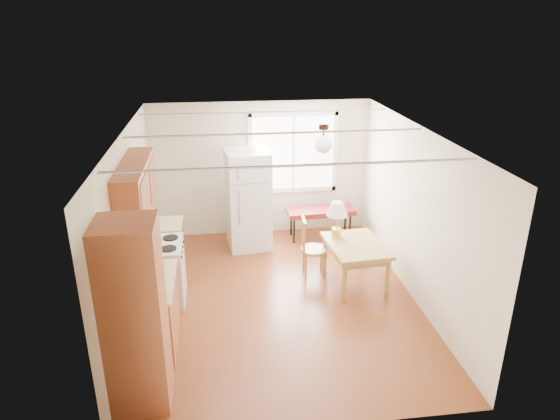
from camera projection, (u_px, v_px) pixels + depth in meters
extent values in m
cube|color=#522311|center=(278.00, 299.00, 7.37)|extent=(4.60, 5.60, 0.12)
cube|color=white|center=(277.00, 132.00, 6.46)|extent=(4.60, 5.60, 0.12)
cube|color=beige|center=(261.00, 169.00, 9.22)|extent=(4.60, 0.10, 2.50)
cube|color=beige|center=(311.00, 324.00, 4.61)|extent=(4.60, 0.10, 2.50)
cube|color=beige|center=(130.00, 228.00, 6.68)|extent=(0.10, 5.60, 2.50)
cube|color=beige|center=(416.00, 214.00, 7.15)|extent=(0.10, 5.60, 2.50)
cube|color=brown|center=(135.00, 317.00, 5.08)|extent=(0.60, 0.60, 2.10)
cube|color=brown|center=(151.00, 314.00, 6.23)|extent=(0.60, 1.10, 0.86)
cube|color=tan|center=(149.00, 283.00, 6.07)|extent=(0.62, 1.14, 0.04)
cube|color=silver|center=(161.00, 272.00, 7.19)|extent=(0.65, 0.76, 0.90)
cube|color=brown|center=(164.00, 251.00, 7.89)|extent=(0.60, 0.60, 0.86)
cube|color=brown|center=(136.00, 189.00, 6.34)|extent=(0.33, 1.60, 0.70)
cube|color=white|center=(293.00, 153.00, 9.17)|extent=(1.50, 0.02, 1.35)
cylinder|color=black|center=(324.00, 127.00, 6.93)|extent=(0.14, 0.14, 0.06)
cylinder|color=black|center=(323.00, 134.00, 6.96)|extent=(0.03, 0.03, 0.16)
sphere|color=white|center=(323.00, 144.00, 7.01)|extent=(0.26, 0.26, 0.26)
cube|color=silver|center=(248.00, 200.00, 8.76)|extent=(0.80, 0.80, 1.76)
cube|color=gray|center=(249.00, 184.00, 8.28)|extent=(0.73, 0.02, 0.02)
cube|color=gray|center=(239.00, 198.00, 8.33)|extent=(0.03, 0.03, 1.06)
cube|color=#561415|center=(321.00, 211.00, 9.21)|extent=(1.27, 0.53, 0.10)
cylinder|color=black|center=(294.00, 231.00, 9.09)|extent=(0.04, 0.04, 0.48)
cylinder|color=black|center=(350.00, 228.00, 9.21)|extent=(0.04, 0.04, 0.48)
cylinder|color=black|center=(291.00, 223.00, 9.41)|extent=(0.04, 0.04, 0.48)
cylinder|color=black|center=(345.00, 221.00, 9.54)|extent=(0.04, 0.04, 0.48)
cube|color=olive|center=(356.00, 246.00, 7.57)|extent=(0.91, 1.15, 0.06)
cube|color=olive|center=(356.00, 250.00, 7.60)|extent=(0.80, 1.05, 0.10)
cylinder|color=olive|center=(344.00, 283.00, 7.19)|extent=(0.07, 0.07, 0.62)
cylinder|color=olive|center=(388.00, 278.00, 7.33)|extent=(0.07, 0.07, 0.62)
cylinder|color=olive|center=(325.00, 254.00, 8.05)|extent=(0.07, 0.07, 0.62)
cylinder|color=olive|center=(364.00, 250.00, 8.19)|extent=(0.07, 0.07, 0.62)
cylinder|color=olive|center=(314.00, 250.00, 7.93)|extent=(0.42, 0.42, 0.05)
cylinder|color=olive|center=(306.00, 266.00, 7.86)|extent=(0.04, 0.04, 0.43)
cylinder|color=olive|center=(324.00, 266.00, 7.88)|extent=(0.04, 0.04, 0.43)
cylinder|color=olive|center=(304.00, 258.00, 8.13)|extent=(0.04, 0.04, 0.43)
cylinder|color=olive|center=(321.00, 258.00, 8.15)|extent=(0.04, 0.04, 0.43)
cylinder|color=gold|center=(336.00, 232.00, 7.80)|extent=(0.15, 0.15, 0.13)
cylinder|color=gold|center=(337.00, 222.00, 7.73)|extent=(0.03, 0.03, 0.22)
cone|color=white|center=(337.00, 209.00, 7.65)|extent=(0.33, 0.33, 0.22)
cube|color=black|center=(143.00, 287.00, 5.85)|extent=(0.24, 0.27, 0.08)
cube|color=black|center=(141.00, 277.00, 5.70)|extent=(0.20, 0.11, 0.29)
cylinder|color=black|center=(143.00, 277.00, 5.86)|extent=(0.15, 0.15, 0.12)
cylinder|color=#B9130D|center=(143.00, 261.00, 6.37)|extent=(0.13, 0.13, 0.18)
sphere|color=#B9130D|center=(142.00, 252.00, 6.32)|extent=(0.06, 0.06, 0.06)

